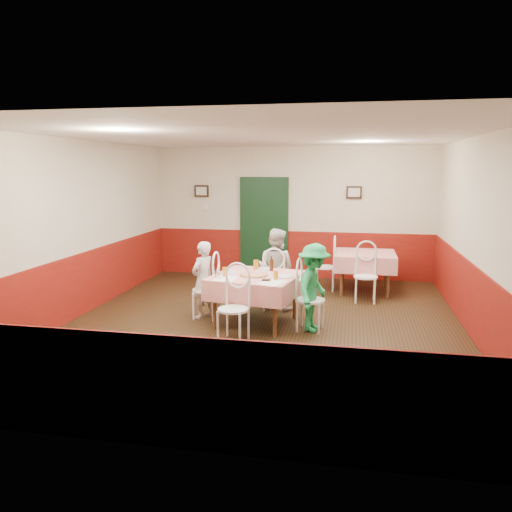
% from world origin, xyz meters
% --- Properties ---
extents(floor, '(7.00, 7.00, 0.00)m').
position_xyz_m(floor, '(0.00, 0.00, 0.00)').
color(floor, black).
rests_on(floor, ground).
extents(ceiling, '(7.00, 7.00, 0.00)m').
position_xyz_m(ceiling, '(0.00, 0.00, 2.80)').
color(ceiling, white).
rests_on(ceiling, back_wall).
extents(back_wall, '(6.00, 0.10, 2.80)m').
position_xyz_m(back_wall, '(0.00, 3.50, 1.40)').
color(back_wall, beige).
rests_on(back_wall, ground).
extents(front_wall, '(6.00, 0.10, 2.80)m').
position_xyz_m(front_wall, '(0.00, -3.50, 1.40)').
color(front_wall, beige).
rests_on(front_wall, ground).
extents(left_wall, '(0.10, 7.00, 2.80)m').
position_xyz_m(left_wall, '(-3.00, 0.00, 1.40)').
color(left_wall, beige).
rests_on(left_wall, ground).
extents(right_wall, '(0.10, 7.00, 2.80)m').
position_xyz_m(right_wall, '(3.00, 0.00, 1.40)').
color(right_wall, beige).
rests_on(right_wall, ground).
extents(wainscot_back, '(6.00, 0.03, 1.00)m').
position_xyz_m(wainscot_back, '(0.00, 3.48, 0.50)').
color(wainscot_back, maroon).
rests_on(wainscot_back, ground).
extents(wainscot_front, '(6.00, 0.03, 1.00)m').
position_xyz_m(wainscot_front, '(0.00, -3.48, 0.50)').
color(wainscot_front, maroon).
rests_on(wainscot_front, ground).
extents(wainscot_left, '(0.03, 7.00, 1.00)m').
position_xyz_m(wainscot_left, '(-2.98, 0.00, 0.50)').
color(wainscot_left, maroon).
rests_on(wainscot_left, ground).
extents(wainscot_right, '(0.03, 7.00, 1.00)m').
position_xyz_m(wainscot_right, '(2.98, 0.00, 0.50)').
color(wainscot_right, maroon).
rests_on(wainscot_right, ground).
extents(door, '(0.96, 0.06, 2.10)m').
position_xyz_m(door, '(-0.60, 3.45, 1.05)').
color(door, black).
rests_on(door, ground).
extents(picture_left, '(0.32, 0.03, 0.26)m').
position_xyz_m(picture_left, '(-2.00, 3.45, 1.85)').
color(picture_left, black).
rests_on(picture_left, back_wall).
extents(picture_right, '(0.32, 0.03, 0.26)m').
position_xyz_m(picture_right, '(1.30, 3.45, 1.85)').
color(picture_right, black).
rests_on(picture_right, back_wall).
extents(thermostat, '(0.10, 0.03, 0.10)m').
position_xyz_m(thermostat, '(-1.90, 3.45, 1.50)').
color(thermostat, white).
rests_on(thermostat, back_wall).
extents(main_table, '(1.42, 1.42, 0.77)m').
position_xyz_m(main_table, '(-0.12, 0.03, 0.38)').
color(main_table, red).
rests_on(main_table, ground).
extents(second_table, '(1.12, 1.12, 0.77)m').
position_xyz_m(second_table, '(1.55, 2.40, 0.38)').
color(second_table, red).
rests_on(second_table, ground).
extents(chair_left, '(0.42, 0.42, 0.90)m').
position_xyz_m(chair_left, '(-0.95, 0.18, 0.45)').
color(chair_left, white).
rests_on(chair_left, ground).
extents(chair_right, '(0.46, 0.46, 0.90)m').
position_xyz_m(chair_right, '(0.72, -0.13, 0.45)').
color(chair_right, white).
rests_on(chair_right, ground).
extents(chair_far, '(0.45, 0.45, 0.90)m').
position_xyz_m(chair_far, '(0.04, 0.86, 0.45)').
color(chair_far, white).
rests_on(chair_far, ground).
extents(chair_near, '(0.48, 0.48, 0.90)m').
position_xyz_m(chair_near, '(-0.27, -0.81, 0.45)').
color(chair_near, white).
rests_on(chair_near, ground).
extents(chair_second_a, '(0.42, 0.42, 0.90)m').
position_xyz_m(chair_second_a, '(0.80, 2.40, 0.45)').
color(chair_second_a, white).
rests_on(chair_second_a, ground).
extents(chair_second_b, '(0.42, 0.42, 0.90)m').
position_xyz_m(chair_second_b, '(1.55, 1.65, 0.45)').
color(chair_second_b, white).
rests_on(chair_second_b, ground).
extents(pizza, '(0.46, 0.46, 0.03)m').
position_xyz_m(pizza, '(-0.14, -0.03, 0.77)').
color(pizza, '#B74723').
rests_on(pizza, main_table).
extents(plate_left, '(0.29, 0.29, 0.01)m').
position_xyz_m(plate_left, '(-0.56, 0.13, 0.77)').
color(plate_left, white).
rests_on(plate_left, main_table).
extents(plate_right, '(0.29, 0.29, 0.01)m').
position_xyz_m(plate_right, '(0.32, -0.03, 0.77)').
color(plate_right, white).
rests_on(plate_right, main_table).
extents(plate_far, '(0.29, 0.29, 0.01)m').
position_xyz_m(plate_far, '(-0.06, 0.46, 0.77)').
color(plate_far, white).
rests_on(plate_far, main_table).
extents(glass_a, '(0.08, 0.08, 0.13)m').
position_xyz_m(glass_a, '(-0.55, -0.15, 0.83)').
color(glass_a, '#BF7219').
rests_on(glass_a, main_table).
extents(glass_b, '(0.08, 0.08, 0.13)m').
position_xyz_m(glass_b, '(0.22, -0.23, 0.82)').
color(glass_b, '#BF7219').
rests_on(glass_b, main_table).
extents(glass_c, '(0.09, 0.09, 0.15)m').
position_xyz_m(glass_c, '(-0.20, 0.44, 0.83)').
color(glass_c, '#BF7219').
rests_on(glass_c, main_table).
extents(beer_bottle, '(0.07, 0.07, 0.22)m').
position_xyz_m(beer_bottle, '(0.06, 0.38, 0.87)').
color(beer_bottle, '#381C0A').
rests_on(beer_bottle, main_table).
extents(shaker_a, '(0.04, 0.04, 0.09)m').
position_xyz_m(shaker_a, '(-0.63, -0.30, 0.81)').
color(shaker_a, silver).
rests_on(shaker_a, main_table).
extents(shaker_b, '(0.04, 0.04, 0.09)m').
position_xyz_m(shaker_b, '(-0.58, -0.36, 0.81)').
color(shaker_b, silver).
rests_on(shaker_b, main_table).
extents(shaker_c, '(0.04, 0.04, 0.09)m').
position_xyz_m(shaker_c, '(-0.66, -0.22, 0.81)').
color(shaker_c, '#B23319').
rests_on(shaker_c, main_table).
extents(menu_left, '(0.32, 0.41, 0.00)m').
position_xyz_m(menu_left, '(-0.51, -0.30, 0.76)').
color(menu_left, white).
rests_on(menu_left, main_table).
extents(menu_right, '(0.43, 0.48, 0.00)m').
position_xyz_m(menu_right, '(0.20, -0.43, 0.76)').
color(menu_right, white).
rests_on(menu_right, main_table).
extents(wallet, '(0.12, 0.11, 0.02)m').
position_xyz_m(wallet, '(0.10, -0.33, 0.77)').
color(wallet, black).
rests_on(wallet, main_table).
extents(diner_left, '(0.45, 0.53, 1.22)m').
position_xyz_m(diner_left, '(-1.00, 0.19, 0.61)').
color(diner_left, gray).
rests_on(diner_left, ground).
extents(diner_far, '(0.79, 0.70, 1.36)m').
position_xyz_m(diner_far, '(0.05, 0.91, 0.68)').
color(diner_far, gray).
rests_on(diner_far, ground).
extents(diner_right, '(0.64, 0.91, 1.29)m').
position_xyz_m(diner_right, '(0.77, -0.14, 0.64)').
color(diner_right, gray).
rests_on(diner_right, ground).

